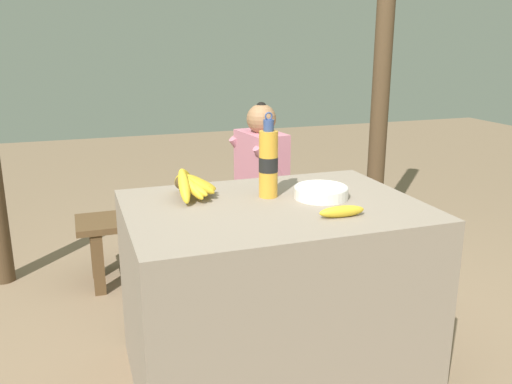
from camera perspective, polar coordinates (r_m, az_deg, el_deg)
ground_plane at (r=2.39m, az=1.70°, el=-18.46°), size 12.00×12.00×0.00m
market_counter at (r=2.21m, az=1.78°, el=-10.50°), size 1.12×0.81×0.74m
banana_bunch_ripe at (r=2.14m, az=-6.98°, el=0.97°), size 0.18×0.27×0.14m
serving_bowl at (r=2.16m, az=6.86°, el=0.05°), size 0.22×0.22×0.05m
water_bottle at (r=2.13m, az=1.31°, el=3.10°), size 0.08×0.08×0.34m
loose_banana_front at (r=1.94m, az=9.02°, el=-2.03°), size 0.17×0.05×0.04m
wooden_bench at (r=3.23m, az=-4.19°, el=-2.74°), size 1.59×0.32×0.38m
seated_vendor at (r=3.18m, az=-0.21°, el=1.63°), size 0.43×0.41×1.00m
banana_bunch_green at (r=3.11m, az=-11.51°, el=-1.40°), size 0.16×0.27×0.13m
support_post_far at (r=3.76m, az=13.09°, el=11.80°), size 0.12×0.12×2.22m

